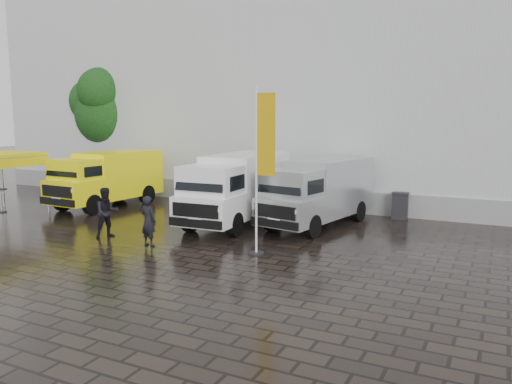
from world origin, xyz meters
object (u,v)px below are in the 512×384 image
person_tent (107,212)px  wheelie_bin (400,205)px  van_white (236,190)px  cocktail_table (1,201)px  van_yellow (107,180)px  van_silver (318,193)px  flagpole (262,162)px  person_front (148,221)px

person_tent → wheelie_bin: bearing=-17.2°
van_white → person_tent: 5.11m
cocktail_table → wheelie_bin: size_ratio=0.95×
cocktail_table → wheelie_bin: (16.45, 6.61, 0.03)m
van_yellow → wheelie_bin: size_ratio=5.02×
van_yellow → van_silver: van_yellow is taller
flagpole → van_silver: bearing=88.0°
van_yellow → person_tent: bearing=-43.7°
wheelie_bin → person_front: size_ratio=0.67×
van_white → cocktail_table: (-10.72, -2.62, -0.85)m
cocktail_table → person_front: 10.00m
van_white → van_silver: van_white is taller
flagpole → person_front: (-3.81, -0.76, -2.07)m
person_tent → person_front: bearing=-69.7°
van_white → wheelie_bin: 7.03m
van_silver → wheelie_bin: size_ratio=5.32×
van_white → person_front: (-0.90, -4.45, -0.53)m
person_front → wheelie_bin: bearing=-119.9°
flagpole → person_tent: (-5.96, -0.38, -2.02)m
flagpole → person_tent: flagpole is taller
van_white → van_yellow: bearing=172.7°
van_white → van_silver: bearing=17.4°
van_yellow → flagpole: (10.35, -4.32, 1.61)m
van_silver → wheelie_bin: (2.65, 2.88, -0.74)m
van_yellow → person_tent: 6.45m
van_yellow → person_front: size_ratio=3.34×
van_white → flagpole: size_ratio=1.23×
flagpole → cocktail_table: bearing=175.5°
van_silver → flagpole: flagpole is taller
van_yellow → person_tent: van_yellow is taller
cocktail_table → person_tent: size_ratio=0.60×
person_front → person_tent: bearing=-1.7°
van_white → van_silver: (3.08, 1.11, -0.08)m
person_front → flagpole: bearing=-160.4°
cocktail_table → wheelie_bin: wheelie_bin is taller
van_silver → person_tent: bearing=-129.3°
van_silver → cocktail_table: bearing=-154.4°
van_yellow → cocktail_table: van_yellow is taller
flagpole → wheelie_bin: size_ratio=4.60×
van_silver → person_tent: 8.03m
cocktail_table → person_front: size_ratio=0.63×
van_silver → wheelie_bin: van_silver is taller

